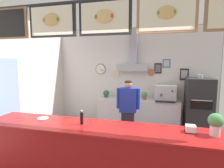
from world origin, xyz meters
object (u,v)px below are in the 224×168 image
(condiment_plate, at_px, (43,118))
(napkin_holder, at_px, (191,129))
(shop_worker, at_px, (128,112))
(pepper_grinder, at_px, (82,117))
(pizza_oven, at_px, (198,107))
(espresso_machine, at_px, (165,93))
(potted_sage, at_px, (144,95))
(potted_basil, at_px, (106,93))
(potted_oregano, at_px, (120,94))
(basil_vase, at_px, (215,124))

(condiment_plate, distance_m, napkin_holder, 2.46)
(shop_worker, distance_m, pepper_grinder, 1.56)
(pizza_oven, relative_size, napkin_holder, 9.96)
(espresso_machine, height_order, potted_sage, espresso_machine)
(pizza_oven, relative_size, potted_basil, 7.54)
(shop_worker, bearing_deg, napkin_holder, 127.13)
(potted_sage, bearing_deg, pepper_grinder, -105.40)
(condiment_plate, bearing_deg, potted_oregano, 72.81)
(pizza_oven, height_order, pepper_grinder, pizza_oven)
(potted_basil, bearing_deg, potted_sage, -1.59)
(napkin_holder, bearing_deg, potted_sage, 107.98)
(espresso_machine, distance_m, pepper_grinder, 3.12)
(condiment_plate, xyz_separation_m, napkin_holder, (2.46, -0.01, 0.04))
(espresso_machine, distance_m, potted_basil, 1.80)
(espresso_machine, relative_size, napkin_holder, 3.54)
(potted_sage, relative_size, napkin_holder, 1.36)
(potted_sage, bearing_deg, pizza_oven, -6.13)
(espresso_machine, height_order, pepper_grinder, espresso_machine)
(shop_worker, distance_m, potted_sage, 1.41)
(espresso_machine, xyz_separation_m, potted_oregano, (-1.33, -0.01, -0.09))
(condiment_plate, bearing_deg, napkin_holder, -0.24)
(pizza_oven, relative_size, potted_oregano, 6.63)
(espresso_machine, relative_size, potted_oregano, 2.36)
(espresso_machine, xyz_separation_m, condiment_plate, (-2.16, -2.71, -0.10))
(potted_oregano, xyz_separation_m, potted_basil, (-0.47, 0.06, -0.02))
(pepper_grinder, bearing_deg, potted_sage, 74.60)
(shop_worker, xyz_separation_m, potted_oregano, (-0.47, 1.34, 0.17))
(potted_basil, xyz_separation_m, pepper_grinder, (0.43, -2.85, 0.12))
(espresso_machine, bearing_deg, basil_vase, -77.79)
(potted_oregano, distance_m, basil_vase, 3.37)
(espresso_machine, bearing_deg, pizza_oven, -9.04)
(potted_oregano, distance_m, pepper_grinder, 2.79)
(pizza_oven, height_order, potted_sage, pizza_oven)
(potted_basil, distance_m, napkin_holder, 3.48)
(pizza_oven, height_order, shop_worker, pizza_oven)
(pizza_oven, xyz_separation_m, pepper_grinder, (-2.25, -2.66, 0.33))
(espresso_machine, relative_size, potted_basil, 2.68)
(shop_worker, height_order, condiment_plate, shop_worker)
(shop_worker, distance_m, potted_basil, 1.70)
(potted_sage, bearing_deg, potted_basil, 178.41)
(potted_basil, relative_size, pepper_grinder, 0.93)
(condiment_plate, bearing_deg, basil_vase, -1.21)
(pizza_oven, xyz_separation_m, potted_basil, (-2.68, 0.19, 0.22))
(shop_worker, bearing_deg, pepper_grinder, 67.39)
(potted_oregano, bearing_deg, potted_basil, 172.27)
(condiment_plate, height_order, pepper_grinder, pepper_grinder)
(condiment_plate, relative_size, basil_vase, 0.60)
(espresso_machine, bearing_deg, shop_worker, -122.21)
(potted_sage, distance_m, basil_vase, 3.04)
(pizza_oven, distance_m, potted_basil, 2.70)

